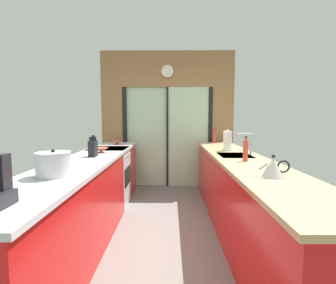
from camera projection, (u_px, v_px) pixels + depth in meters
ground_plane at (166, 223)px, 3.30m from camera, size 5.04×7.60×0.02m
back_wall_unit at (167, 111)px, 4.94m from camera, size 2.64×0.12×2.70m
left_counter_run at (85, 200)px, 2.80m from camera, size 0.62×3.80×0.92m
right_counter_run at (241, 196)px, 2.95m from camera, size 0.62×3.80×0.92m
sink_faucet at (249, 141)px, 3.13m from camera, size 0.19×0.02×0.28m
oven_range at (109, 177)px, 3.91m from camera, size 0.60×0.60×0.92m
mixing_bowl_near at (101, 150)px, 3.37m from camera, size 0.20×0.20×0.07m
mixing_bowl_far at (117, 142)px, 4.39m from camera, size 0.20×0.20×0.06m
knife_block at (93, 148)px, 3.02m from camera, size 0.09×0.14×0.27m
stock_pot at (54, 164)px, 2.01m from camera, size 0.28×0.28×0.23m
kettle at (273, 167)px, 1.98m from camera, size 0.25×0.18×0.19m
soap_bottle_near at (246, 150)px, 2.71m from camera, size 0.06×0.06×0.27m
soap_bottle_far at (214, 136)px, 4.64m from camera, size 0.05×0.05×0.28m
paper_towel_roll at (227, 141)px, 3.57m from camera, size 0.14×0.14×0.31m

